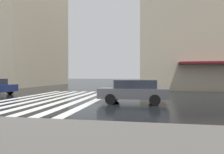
% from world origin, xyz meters
% --- Properties ---
extents(ground_plane, '(220.00, 220.00, 0.00)m').
position_xyz_m(ground_plane, '(0.00, 0.00, 0.00)').
color(ground_plane, black).
extents(zebra_crossing, '(13.00, 6.50, 0.01)m').
position_xyz_m(zebra_crossing, '(4.00, 1.50, 0.00)').
color(zebra_crossing, silver).
rests_on(zebra_crossing, ground_plane).
extents(car_dark_grey, '(1.85, 4.10, 1.41)m').
position_xyz_m(car_dark_grey, '(2.50, -4.15, 0.76)').
color(car_dark_grey, '#4C4C51').
rests_on(car_dark_grey, ground_plane).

